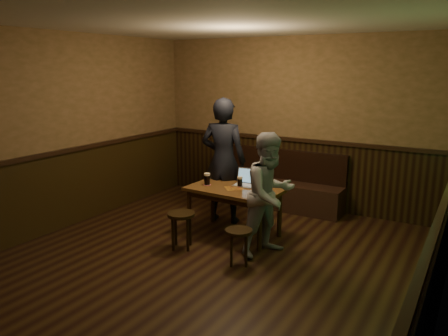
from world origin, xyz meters
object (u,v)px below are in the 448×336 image
laptop (247,181)px  person_grey (270,194)px  stool_right (239,236)px  stool_left (181,220)px  bench (278,188)px  pub_table (234,194)px  pint_mid (240,182)px  person_suit (223,161)px  pint_right (262,188)px  pint_left (207,179)px

laptop → person_grey: size_ratio=0.23×
stool_right → stool_left: bearing=177.5°
bench → stool_right: bearing=-77.6°
pub_table → stool_left: (-0.36, -0.75, -0.21)m
pint_mid → person_suit: (-0.47, 0.34, 0.19)m
pint_mid → person_suit: size_ratio=0.08×
stool_right → person_suit: 1.65m
person_grey → stool_left: bearing=136.0°
pint_right → laptop: laptop is taller
bench → laptop: bench is taller
pint_left → laptop: (0.49, 0.27, -0.03)m
bench → pub_table: (0.00, -1.52, 0.28)m
pub_table → stool_right: bearing=-54.9°
pub_table → person_suit: bearing=136.9°
pint_right → person_suit: person_suit is taller
person_suit → laptop: bearing=145.6°
bench → pint_right: bench is taller
pub_table → pint_right: size_ratio=7.20×
laptop → stool_right: bearing=-73.3°
stool_left → pint_mid: (0.40, 0.84, 0.37)m
pint_right → person_suit: bearing=150.0°
bench → stool_right: size_ratio=5.06×
pub_table → pint_mid: size_ratio=8.67×
pint_right → pint_mid: bearing=157.2°
pub_table → person_grey: person_grey is taller
pub_table → pint_mid: pint_mid is taller
laptop → person_suit: size_ratio=0.19×
bench → pint_left: bearing=-104.9°
stool_left → person_grey: person_grey is taller
pint_left → laptop: laptop is taller
stool_left → pint_right: bearing=39.1°
bench → person_suit: bearing=-111.5°
pint_right → person_grey: size_ratio=0.12×
pub_table → laptop: laptop is taller
stool_left → person_suit: 1.31m
pint_right → person_suit: (-0.89, 0.51, 0.17)m
laptop → person_suit: 0.58m
stool_left → laptop: 1.12m
pint_right → laptop: size_ratio=0.50×
bench → stool_left: bearing=-99.0°
stool_left → pint_mid: bearing=64.7°
pint_left → pub_table: bearing=5.6°
stool_left → stool_right: 0.87m
pub_table → person_grey: size_ratio=0.84×
stool_left → pint_left: (-0.06, 0.70, 0.38)m
pub_table → person_suit: 0.70m
pub_table → pint_right: (0.46, -0.08, 0.18)m
stool_right → pint_right: pint_right is taller
bench → pint_left: size_ratio=12.76×
pub_table → stool_right: size_ratio=2.98×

